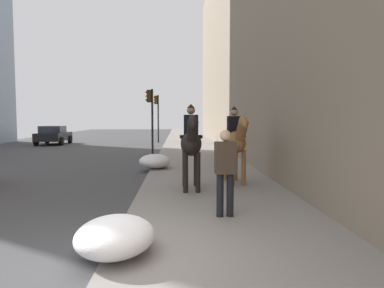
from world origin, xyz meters
The scene contains 9 objects.
sidewalk_slab centered at (0.00, -2.00, 0.06)m, with size 120.00×4.00×0.12m, color gray.
mounted_horse_near centered at (4.61, -1.40, 1.41)m, with size 2.15×0.60×2.31m.
mounted_horse_far centered at (5.54, -2.73, 1.38)m, with size 2.15×0.70×2.28m.
pedestrian_greeting centered at (1.95, -1.97, 1.10)m, with size 0.28×0.41×1.70m.
car_near_lane centered at (23.09, 8.55, 0.74)m, with size 3.90×2.11×1.44m.
traffic_light_near_curb centered at (15.62, 0.50, 2.48)m, with size 0.20×0.44×3.68m.
traffic_light_far_curb centered at (25.06, 0.68, 2.64)m, with size 0.20×0.44×3.94m.
snow_pile_near centered at (0.10, -0.15, 0.37)m, with size 1.46×1.13×0.51m, color white.
snow_pile_far centered at (8.89, -0.15, 0.39)m, with size 1.55×1.19×0.54m, color white.
Camera 1 is at (-4.95, -1.05, 2.05)m, focal length 33.67 mm.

